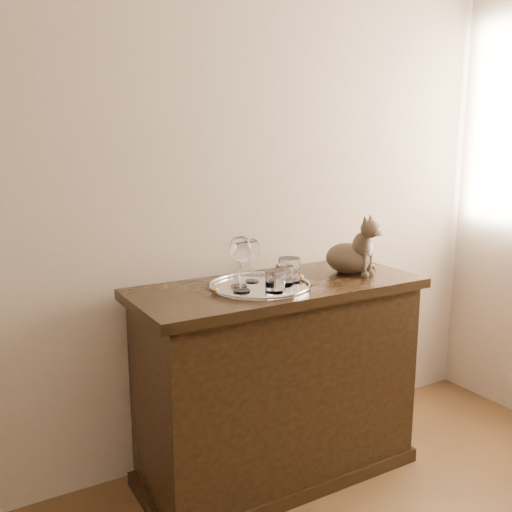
{
  "coord_description": "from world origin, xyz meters",
  "views": [
    {
      "loc": [
        -0.61,
        0.06,
        1.43
      ],
      "look_at": [
        0.5,
        1.95,
        0.97
      ],
      "focal_mm": 40.0,
      "sensor_mm": 36.0,
      "label": 1
    }
  ],
  "objects_px": {
    "sideboard": "(278,382)",
    "wine_glass_c": "(241,264)",
    "wine_glass_b": "(252,260)",
    "tray": "(260,287)",
    "wine_glass_a": "(239,262)",
    "tumbler_c": "(289,270)",
    "tumbler_b": "(275,281)",
    "cat": "(349,243)",
    "tumbler_a": "(284,276)"
  },
  "relations": [
    {
      "from": "sideboard",
      "to": "wine_glass_c",
      "type": "bearing_deg",
      "value": -165.04
    },
    {
      "from": "sideboard",
      "to": "wine_glass_b",
      "type": "height_order",
      "value": "wine_glass_b"
    },
    {
      "from": "tray",
      "to": "wine_glass_c",
      "type": "height_order",
      "value": "wine_glass_c"
    },
    {
      "from": "tray",
      "to": "wine_glass_a",
      "type": "relative_size",
      "value": 2.0
    },
    {
      "from": "tray",
      "to": "tumbler_c",
      "type": "height_order",
      "value": "tumbler_c"
    },
    {
      "from": "tumbler_c",
      "to": "wine_glass_c",
      "type": "bearing_deg",
      "value": -174.16
    },
    {
      "from": "wine_glass_a",
      "to": "tumbler_b",
      "type": "xyz_separation_m",
      "value": [
        0.08,
        -0.14,
        -0.06
      ]
    },
    {
      "from": "tray",
      "to": "wine_glass_c",
      "type": "relative_size",
      "value": 1.88
    },
    {
      "from": "wine_glass_a",
      "to": "cat",
      "type": "height_order",
      "value": "cat"
    },
    {
      "from": "wine_glass_a",
      "to": "tumbler_b",
      "type": "height_order",
      "value": "wine_glass_a"
    },
    {
      "from": "tray",
      "to": "tumbler_b",
      "type": "bearing_deg",
      "value": -88.07
    },
    {
      "from": "tumbler_a",
      "to": "wine_glass_c",
      "type": "bearing_deg",
      "value": 176.19
    },
    {
      "from": "wine_glass_a",
      "to": "wine_glass_c",
      "type": "relative_size",
      "value": 0.94
    },
    {
      "from": "sideboard",
      "to": "tumbler_c",
      "type": "relative_size",
      "value": 12.12
    },
    {
      "from": "tray",
      "to": "wine_glass_c",
      "type": "xyz_separation_m",
      "value": [
        -0.1,
        -0.03,
        0.11
      ]
    },
    {
      "from": "sideboard",
      "to": "wine_glass_a",
      "type": "relative_size",
      "value": 6.01
    },
    {
      "from": "wine_glass_c",
      "to": "tumbler_c",
      "type": "relative_size",
      "value": 2.15
    },
    {
      "from": "wine_glass_b",
      "to": "tray",
      "type": "bearing_deg",
      "value": -96.14
    },
    {
      "from": "wine_glass_b",
      "to": "tumbler_a",
      "type": "xyz_separation_m",
      "value": [
        0.08,
        -0.12,
        -0.05
      ]
    },
    {
      "from": "tumbler_b",
      "to": "tumbler_c",
      "type": "distance_m",
      "value": 0.16
    },
    {
      "from": "wine_glass_c",
      "to": "tumbler_a",
      "type": "relative_size",
      "value": 2.62
    },
    {
      "from": "wine_glass_a",
      "to": "tumbler_a",
      "type": "bearing_deg",
      "value": -25.56
    },
    {
      "from": "tray",
      "to": "wine_glass_a",
      "type": "xyz_separation_m",
      "value": [
        -0.08,
        0.03,
        0.1
      ]
    },
    {
      "from": "cat",
      "to": "wine_glass_a",
      "type": "bearing_deg",
      "value": 158.52
    },
    {
      "from": "wine_glass_a",
      "to": "tumbler_c",
      "type": "distance_m",
      "value": 0.22
    },
    {
      "from": "sideboard",
      "to": "cat",
      "type": "distance_m",
      "value": 0.66
    },
    {
      "from": "wine_glass_a",
      "to": "tumbler_a",
      "type": "height_order",
      "value": "wine_glass_a"
    },
    {
      "from": "tray",
      "to": "wine_glass_a",
      "type": "bearing_deg",
      "value": 155.72
    },
    {
      "from": "cat",
      "to": "wine_glass_b",
      "type": "bearing_deg",
      "value": 152.92
    },
    {
      "from": "tumbler_b",
      "to": "wine_glass_c",
      "type": "bearing_deg",
      "value": 144.71
    },
    {
      "from": "sideboard",
      "to": "tumbler_c",
      "type": "distance_m",
      "value": 0.48
    },
    {
      "from": "tray",
      "to": "wine_glass_b",
      "type": "relative_size",
      "value": 2.26
    },
    {
      "from": "tray",
      "to": "tumbler_a",
      "type": "xyz_separation_m",
      "value": [
        0.08,
        -0.04,
        0.04
      ]
    },
    {
      "from": "cat",
      "to": "tumbler_c",
      "type": "bearing_deg",
      "value": 165.2
    },
    {
      "from": "sideboard",
      "to": "wine_glass_a",
      "type": "height_order",
      "value": "wine_glass_a"
    },
    {
      "from": "wine_glass_b",
      "to": "wine_glass_c",
      "type": "distance_m",
      "value": 0.15
    },
    {
      "from": "sideboard",
      "to": "tumbler_a",
      "type": "height_order",
      "value": "tumbler_a"
    },
    {
      "from": "sideboard",
      "to": "tumbler_a",
      "type": "relative_size",
      "value": 14.81
    },
    {
      "from": "sideboard",
      "to": "tray",
      "type": "height_order",
      "value": "tray"
    },
    {
      "from": "wine_glass_a",
      "to": "wine_glass_c",
      "type": "xyz_separation_m",
      "value": [
        -0.02,
        -0.06,
        0.01
      ]
    },
    {
      "from": "wine_glass_b",
      "to": "tumbler_c",
      "type": "bearing_deg",
      "value": -34.44
    },
    {
      "from": "tumbler_b",
      "to": "cat",
      "type": "bearing_deg",
      "value": 16.12
    },
    {
      "from": "tumbler_c",
      "to": "cat",
      "type": "bearing_deg",
      "value": 6.06
    },
    {
      "from": "sideboard",
      "to": "tumbler_b",
      "type": "relative_size",
      "value": 14.11
    },
    {
      "from": "tumbler_a",
      "to": "tumbler_b",
      "type": "bearing_deg",
      "value": -143.03
    },
    {
      "from": "wine_glass_b",
      "to": "cat",
      "type": "distance_m",
      "value": 0.46
    },
    {
      "from": "tumbler_a",
      "to": "tumbler_b",
      "type": "xyz_separation_m",
      "value": [
        -0.08,
        -0.06,
        0.0
      ]
    },
    {
      "from": "sideboard",
      "to": "tray",
      "type": "bearing_deg",
      "value": -166.9
    },
    {
      "from": "sideboard",
      "to": "tray",
      "type": "xyz_separation_m",
      "value": [
        -0.1,
        -0.02,
        0.43
      ]
    },
    {
      "from": "tumbler_c",
      "to": "tray",
      "type": "bearing_deg",
      "value": 177.13
    }
  ]
}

